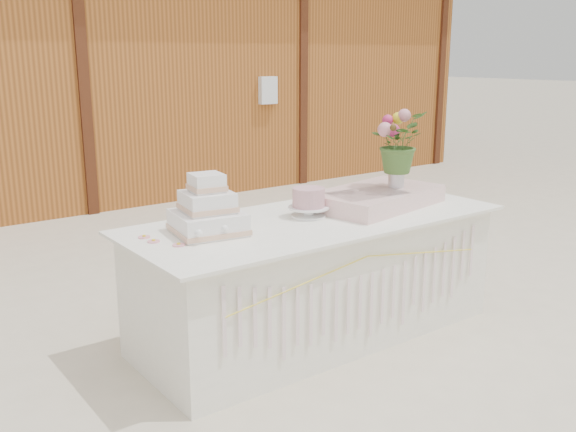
# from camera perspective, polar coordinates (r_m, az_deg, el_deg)

# --- Properties ---
(ground) EXTENTS (80.00, 80.00, 0.00)m
(ground) POSITION_cam_1_polar(r_m,az_deg,el_deg) (4.22, 2.47, -10.33)
(ground) COLOR beige
(ground) RESTS_ON ground
(barn) EXTENTS (12.60, 4.60, 3.30)m
(barn) POSITION_cam_1_polar(r_m,az_deg,el_deg) (9.29, -22.09, 12.71)
(barn) COLOR #9D5720
(barn) RESTS_ON ground
(cake_table) EXTENTS (2.40, 1.00, 0.77)m
(cake_table) POSITION_cam_1_polar(r_m,az_deg,el_deg) (4.07, 2.57, -5.39)
(cake_table) COLOR white
(cake_table) RESTS_ON ground
(wedding_cake) EXTENTS (0.43, 0.43, 0.34)m
(wedding_cake) POSITION_cam_1_polar(r_m,az_deg,el_deg) (3.61, -7.16, 0.24)
(wedding_cake) COLOR white
(wedding_cake) RESTS_ON cake_table
(pink_cake_stand) EXTENTS (0.25, 0.25, 0.18)m
(pink_cake_stand) POSITION_cam_1_polar(r_m,az_deg,el_deg) (3.96, 1.83, 1.36)
(pink_cake_stand) COLOR white
(pink_cake_stand) RESTS_ON cake_table
(satin_runner) EXTENTS (0.98, 0.67, 0.11)m
(satin_runner) POSITION_cam_1_polar(r_m,az_deg,el_deg) (4.29, 7.86, 1.63)
(satin_runner) COLOR #FBD3CA
(satin_runner) RESTS_ON cake_table
(flower_vase) EXTENTS (0.11, 0.11, 0.15)m
(flower_vase) POSITION_cam_1_polar(r_m,az_deg,el_deg) (4.37, 9.60, 3.52)
(flower_vase) COLOR silver
(flower_vase) RESTS_ON satin_runner
(bouquet) EXTENTS (0.45, 0.43, 0.40)m
(bouquet) POSITION_cam_1_polar(r_m,az_deg,el_deg) (4.33, 9.75, 7.10)
(bouquet) COLOR #385B24
(bouquet) RESTS_ON flower_vase
(loose_flowers) EXTENTS (0.16, 0.33, 0.02)m
(loose_flowers) POSITION_cam_1_polar(r_m,az_deg,el_deg) (3.56, -11.25, -1.94)
(loose_flowers) COLOR pink
(loose_flowers) RESTS_ON cake_table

